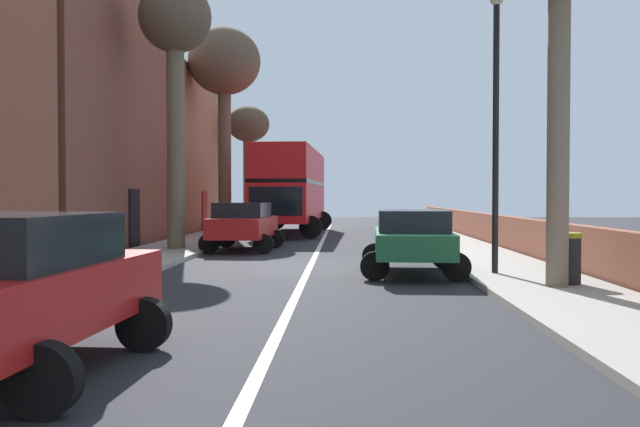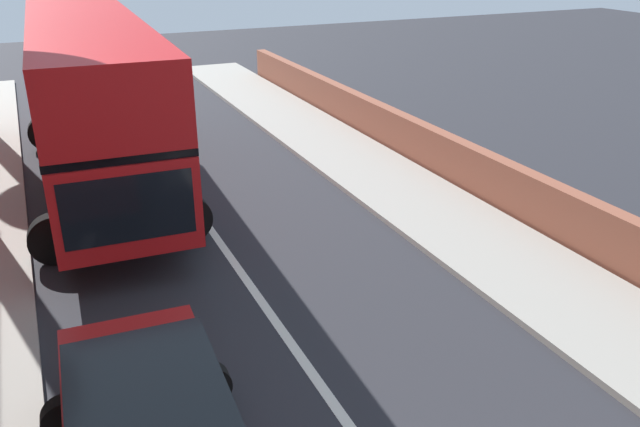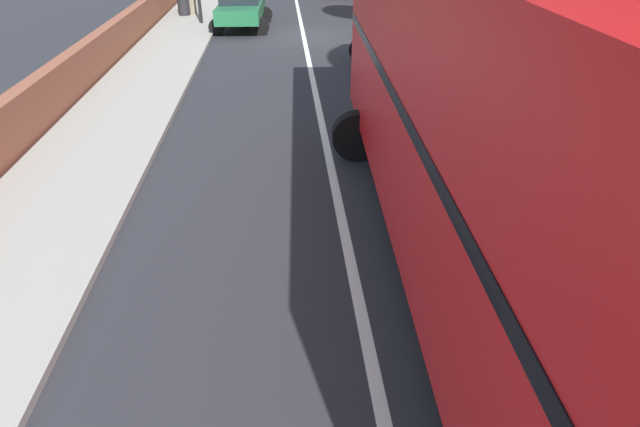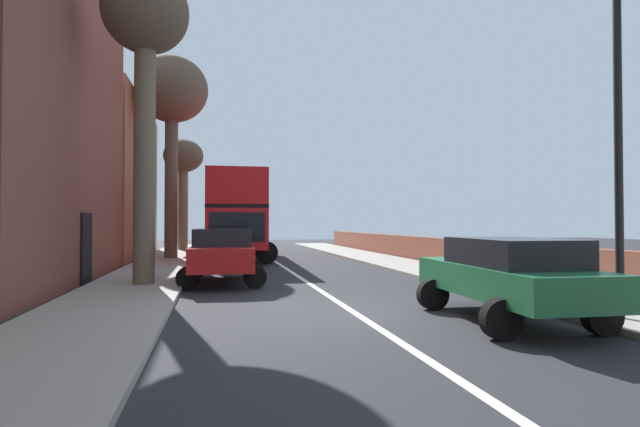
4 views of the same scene
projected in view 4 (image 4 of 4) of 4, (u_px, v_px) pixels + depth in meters
The scene contains 12 objects.
ground_plane at pixel (353, 312), 9.74m from camera, with size 84.00×84.00×0.00m, color #28282D.
road_centre_line at pixel (353, 312), 9.74m from camera, with size 0.16×54.00×0.01m, color silver.
sidewalk_left at pixel (92, 319), 8.71m from camera, with size 2.60×60.00×0.12m, color #9E998E.
sidewalk_right at pixel (564, 301), 10.78m from camera, with size 2.60×60.00×0.12m, color #9E998E.
boundary_wall_right at pixel (622, 276), 11.12m from camera, with size 0.36×54.00×1.17m, color brown.
double_decker_bus at pixel (236, 212), 24.72m from camera, with size 3.83×11.55×4.06m.
parked_car_green_right_0 at pixel (508, 273), 8.80m from camera, with size 2.51×4.29×1.53m.
parked_car_red_left_4 at pixel (223, 252), 14.32m from camera, with size 2.54×4.24×1.63m.
street_tree_left_0 at pixel (172, 96), 23.37m from camera, with size 3.44×3.44×9.77m.
street_tree_left_2 at pixel (145, 33), 13.54m from camera, with size 2.38×2.38×8.80m.
street_tree_left_4 at pixel (183, 163), 30.65m from camera, with size 2.48×2.48×7.01m.
lamppost_right at pixel (618, 111), 8.63m from camera, with size 0.32×0.32×6.31m.
Camera 4 is at (-2.73, -9.42, 1.80)m, focal length 27.11 mm.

